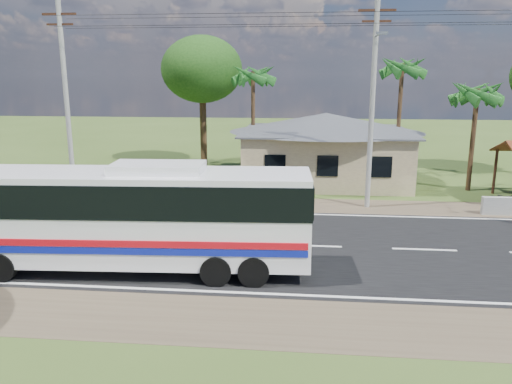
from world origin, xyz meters
TOP-DOWN VIEW (x-y plane):
  - ground at (0.00, 0.00)m, footprint 120.00×120.00m
  - road at (0.00, 0.00)m, footprint 120.00×16.00m
  - house at (1.00, 13.00)m, footprint 12.40×10.00m
  - utility_poles at (2.67, 6.49)m, footprint 32.80×2.22m
  - palm_near at (9.50, 11.00)m, footprint 2.80×2.80m
  - palm_mid at (6.00, 15.50)m, footprint 2.80×2.80m
  - palm_far at (-4.00, 16.00)m, footprint 2.80×2.80m
  - tree_behind_house at (-8.00, 18.00)m, footprint 6.00×6.00m
  - coach_bus at (-6.30, -3.15)m, footprint 12.61×3.30m
  - motorcycle at (10.17, 7.33)m, footprint 1.64×1.00m

SIDE VIEW (x-z plane):
  - ground at x=0.00m, z-range 0.00..0.00m
  - road at x=0.00m, z-range -0.01..0.02m
  - motorcycle at x=10.17m, z-range 0.00..0.81m
  - coach_bus at x=-6.30m, z-range 0.28..4.15m
  - house at x=1.00m, z-range 0.14..5.14m
  - palm_near at x=9.50m, z-range 2.36..9.06m
  - utility_poles at x=2.67m, z-range 0.27..11.27m
  - palm_far at x=-4.00m, z-range 2.83..10.53m
  - tree_behind_house at x=-8.00m, z-range 2.31..11.92m
  - palm_mid at x=6.00m, z-range 3.06..11.26m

